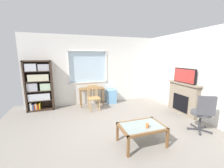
% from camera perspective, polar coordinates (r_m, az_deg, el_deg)
% --- Properties ---
extents(ground, '(6.37, 5.97, 0.02)m').
position_cam_1_polar(ground, '(4.05, 0.96, -17.77)').
color(ground, gray).
extents(wall_back_with_window, '(5.37, 0.15, 2.75)m').
position_cam_1_polar(wall_back_with_window, '(5.99, -6.67, 5.30)').
color(wall_back_with_window, silver).
rests_on(wall_back_with_window, ground).
extents(wall_right, '(0.12, 5.17, 2.75)m').
position_cam_1_polar(wall_right, '(5.19, 30.94, 3.17)').
color(wall_right, silver).
rests_on(wall_right, ground).
extents(bookshelf, '(0.90, 0.38, 1.81)m').
position_cam_1_polar(bookshelf, '(5.75, -27.23, -0.23)').
color(bookshelf, '#38281E').
rests_on(bookshelf, ground).
extents(desk_under_window, '(0.98, 0.45, 0.71)m').
position_cam_1_polar(desk_under_window, '(5.73, -8.18, -2.75)').
color(desk_under_window, brown).
rests_on(desk_under_window, ground).
extents(wooden_chair, '(0.44, 0.43, 0.90)m').
position_cam_1_polar(wooden_chair, '(5.27, -7.38, -5.38)').
color(wooden_chair, tan).
rests_on(wooden_chair, ground).
extents(plastic_drawer_unit, '(0.35, 0.40, 0.58)m').
position_cam_1_polar(plastic_drawer_unit, '(6.05, -0.29, -4.85)').
color(plastic_drawer_unit, '#72ADDB').
rests_on(plastic_drawer_unit, ground).
extents(fireplace, '(0.26, 1.26, 1.07)m').
position_cam_1_polar(fireplace, '(5.45, 26.42, -5.10)').
color(fireplace, gray).
rests_on(fireplace, ground).
extents(tv, '(0.06, 0.86, 0.49)m').
position_cam_1_polar(tv, '(5.29, 26.98, 2.97)').
color(tv, black).
rests_on(tv, fireplace).
extents(office_chair, '(0.60, 0.62, 1.00)m').
position_cam_1_polar(office_chair, '(4.36, 32.54, -9.30)').
color(office_chair, '#4C4C51').
rests_on(office_chair, ground).
extents(coffee_table, '(0.97, 0.64, 0.45)m').
position_cam_1_polar(coffee_table, '(3.36, 11.75, -16.89)').
color(coffee_table, '#8C9E99').
rests_on(coffee_table, ground).
extents(sippy_cup, '(0.07, 0.07, 0.09)m').
position_cam_1_polar(sippy_cup, '(3.24, 13.90, -15.83)').
color(sippy_cup, orange).
rests_on(sippy_cup, coffee_table).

